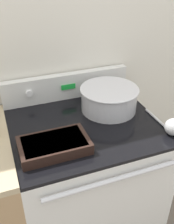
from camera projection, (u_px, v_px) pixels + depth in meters
name	position (u px, v px, depth m)	size (l,w,h in m)	color
kitchen_wall	(63.00, 51.00, 1.59)	(8.00, 0.05, 2.50)	silver
stove_range	(85.00, 185.00, 1.69)	(0.81, 0.73, 0.96)	silver
control_panel	(67.00, 86.00, 1.65)	(0.81, 0.07, 0.16)	silver
mixing_bowl	(109.00, 98.00, 1.52)	(0.34, 0.34, 0.14)	silver
casserole_dish	(54.00, 145.00, 1.23)	(0.33, 0.20, 0.05)	black
ladle	(172.00, 126.00, 1.34)	(0.09, 0.29, 0.09)	#B7B7B7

